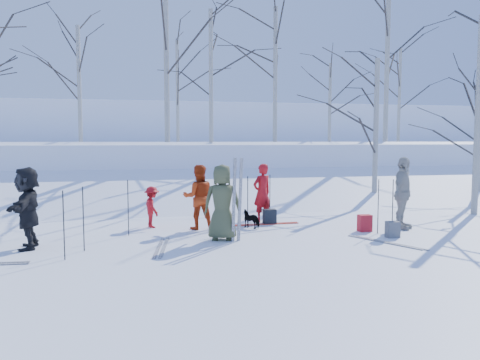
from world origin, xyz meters
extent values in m
plane|color=white|center=(0.00, 0.00, 0.00)|extent=(120.00, 120.00, 0.00)
cube|color=white|center=(0.00, 7.00, 0.15)|extent=(70.00, 9.49, 4.12)
cube|color=white|center=(0.00, 17.00, 1.00)|extent=(70.00, 18.00, 2.20)
cube|color=white|center=(0.00, 38.00, 2.00)|extent=(90.00, 30.00, 6.00)
imported|color=#42492C|center=(-0.60, 0.63, 0.87)|extent=(0.96, 0.74, 1.74)
imported|color=#B21015|center=(0.90, 2.75, 0.82)|extent=(0.70, 0.60, 1.63)
imported|color=#B0310D|center=(-0.97, 2.07, 0.83)|extent=(0.84, 0.67, 1.66)
imported|color=#B21015|center=(-2.14, 2.53, 0.54)|extent=(0.58, 0.78, 1.08)
imported|color=beige|center=(4.15, 0.98, 0.93)|extent=(1.10, 1.09, 1.86)
imported|color=black|center=(-4.75, 0.65, 0.87)|extent=(0.57, 1.62, 1.73)
imported|color=black|center=(0.40, 1.93, 0.24)|extent=(0.57, 0.58, 0.47)
cube|color=silver|center=(-0.38, 0.37, 0.95)|extent=(0.10, 0.17, 1.90)
cube|color=silver|center=(-0.24, 0.38, 0.95)|extent=(0.11, 0.23, 1.89)
cylinder|color=black|center=(0.35, 2.17, 0.67)|extent=(0.02, 0.02, 1.34)
cylinder|color=black|center=(1.06, 2.55, 0.67)|extent=(0.02, 0.02, 1.34)
cylinder|color=black|center=(3.57, 0.43, 0.67)|extent=(0.02, 0.02, 1.34)
cylinder|color=black|center=(3.26, 0.58, 0.67)|extent=(0.02, 0.02, 1.34)
cylinder|color=black|center=(-3.58, 0.16, 0.67)|extent=(0.02, 0.02, 1.34)
cylinder|color=black|center=(-3.86, -0.52, 0.67)|extent=(0.02, 0.02, 1.34)
cylinder|color=black|center=(-2.72, 1.60, 0.67)|extent=(0.02, 0.02, 1.34)
cube|color=red|center=(3.07, 0.89, 0.21)|extent=(0.32, 0.22, 0.42)
cube|color=#53565A|center=(3.37, 0.07, 0.19)|extent=(0.30, 0.20, 0.38)
cube|color=black|center=(1.02, 2.41, 0.20)|extent=(0.34, 0.24, 0.40)
camera|label=1|loc=(-2.39, -9.80, 2.29)|focal=35.00mm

